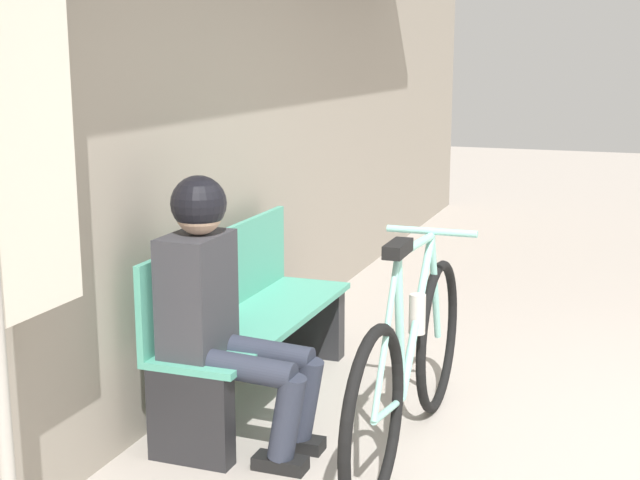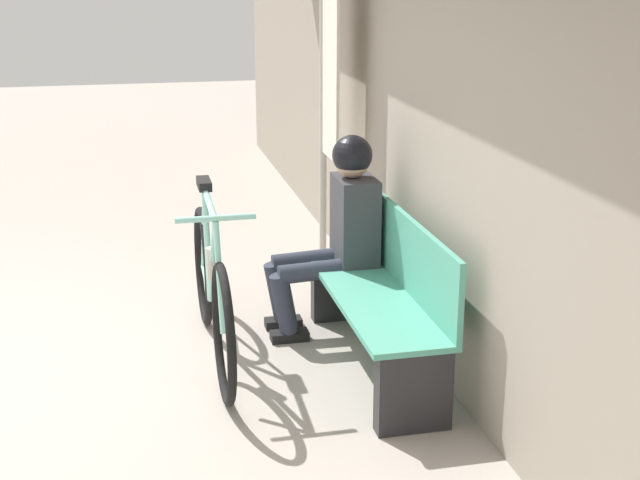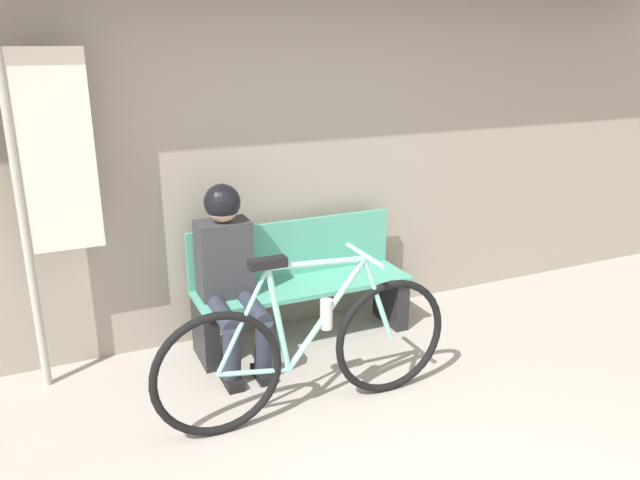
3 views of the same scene
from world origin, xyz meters
name	(u,v)px [view 3 (image 3 of 3)]	position (x,y,z in m)	size (l,w,h in m)	color
storefront_wall	(260,96)	(0.00, 2.38, 1.66)	(12.00, 0.56, 3.20)	#9E9384
park_bench_near	(301,287)	(0.15, 2.07, 0.38)	(1.50, 0.42, 0.82)	#51A88E
bicycle	(309,349)	(-0.16, 1.20, 0.39)	(1.75, 0.40, 0.96)	black
person_seated	(229,265)	(-0.39, 1.96, 0.67)	(0.34, 0.63, 1.17)	#2D3342
banner_pole	(46,180)	(-1.37, 2.13, 1.27)	(0.45, 0.05, 1.99)	#B7B2A8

